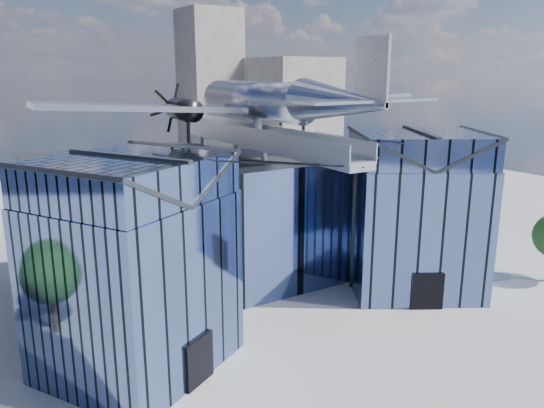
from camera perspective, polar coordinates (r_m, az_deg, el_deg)
ground_plane at (r=36.67m, az=1.68°, el=-11.64°), size 120.00×120.00×0.00m
museum at (r=39.40m, az=-2.92°, el=-1.18°), size 32.88×24.50×17.60m
bg_towers at (r=80.68m, az=-17.72°, el=9.29°), size 77.00×24.50×26.00m
tree_side_e at (r=52.35m, az=19.68°, el=0.05°), size 4.09×4.09×5.81m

